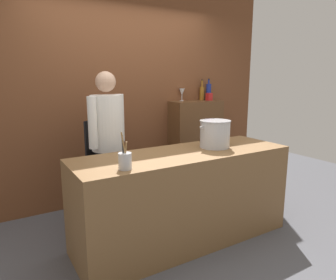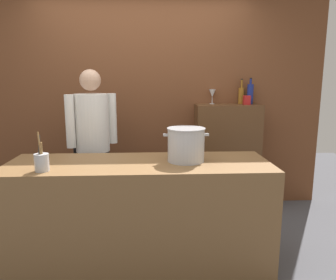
% 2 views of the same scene
% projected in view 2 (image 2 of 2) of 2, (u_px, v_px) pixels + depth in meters
% --- Properties ---
extents(ground_plane, '(8.00, 8.00, 0.00)m').
position_uv_depth(ground_plane, '(141.00, 263.00, 2.78)').
color(ground_plane, '#4C4C51').
extents(brick_back_panel, '(4.40, 0.10, 3.00)m').
position_uv_depth(brick_back_panel, '(142.00, 84.00, 3.87)').
color(brick_back_panel, brown).
rests_on(brick_back_panel, ground_plane).
extents(prep_counter, '(2.14, 0.70, 0.90)m').
position_uv_depth(prep_counter, '(140.00, 214.00, 2.69)').
color(prep_counter, brown).
rests_on(prep_counter, ground_plane).
extents(bar_cabinet, '(0.76, 0.32, 1.27)m').
position_uv_depth(bar_cabinet, '(227.00, 157.00, 3.87)').
color(bar_cabinet, brown).
rests_on(bar_cabinet, ground_plane).
extents(chef, '(0.47, 0.41, 1.66)m').
position_uv_depth(chef, '(93.00, 139.00, 3.27)').
color(chef, black).
rests_on(chef, ground_plane).
extents(stockpot_large, '(0.37, 0.31, 0.28)m').
position_uv_depth(stockpot_large, '(186.00, 145.00, 2.62)').
color(stockpot_large, '#B7BABF').
rests_on(stockpot_large, prep_counter).
extents(utensil_crock, '(0.10, 0.10, 0.29)m').
position_uv_depth(utensil_crock, '(42.00, 162.00, 2.34)').
color(utensil_crock, '#B7BABF').
rests_on(utensil_crock, prep_counter).
extents(wine_bottle_amber, '(0.07, 0.07, 0.30)m').
position_uv_depth(wine_bottle_amber, '(241.00, 95.00, 3.85)').
color(wine_bottle_amber, '#8C5919').
rests_on(wine_bottle_amber, bar_cabinet).
extents(wine_bottle_cobalt, '(0.07, 0.07, 0.31)m').
position_uv_depth(wine_bottle_cobalt, '(250.00, 94.00, 3.82)').
color(wine_bottle_cobalt, navy).
rests_on(wine_bottle_cobalt, bar_cabinet).
extents(wine_glass_short, '(0.08, 0.08, 0.18)m').
position_uv_depth(wine_glass_short, '(212.00, 94.00, 3.83)').
color(wine_glass_short, silver).
rests_on(wine_glass_short, bar_cabinet).
extents(spice_tin_red, '(0.07, 0.07, 0.11)m').
position_uv_depth(spice_tin_red, '(247.00, 100.00, 3.73)').
color(spice_tin_red, red).
rests_on(spice_tin_red, bar_cabinet).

